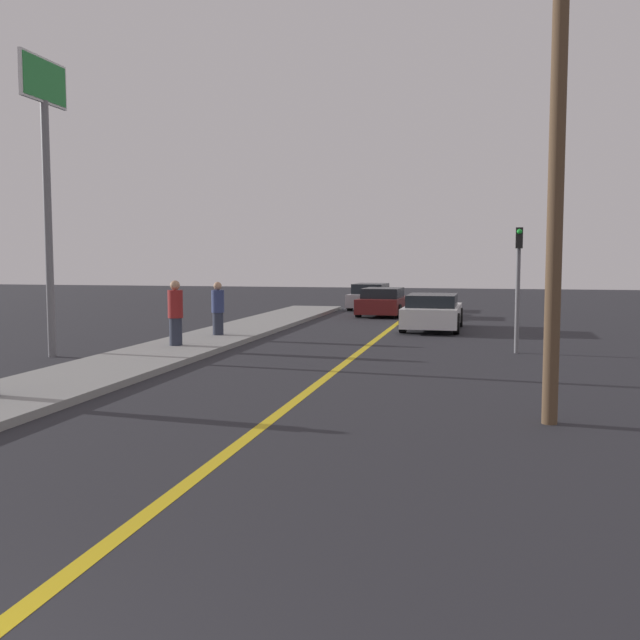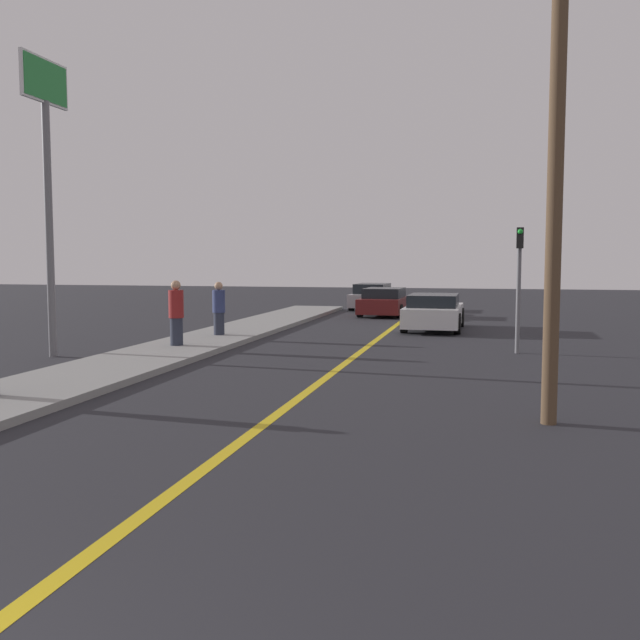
{
  "view_description": "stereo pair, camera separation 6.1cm",
  "coord_description": "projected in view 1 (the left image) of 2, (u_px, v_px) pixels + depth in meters",
  "views": [
    {
      "loc": [
        3.21,
        -2.3,
        2.55
      ],
      "look_at": [
        -0.14,
        12.46,
        1.24
      ],
      "focal_mm": 40.0,
      "sensor_mm": 36.0,
      "label": 1
    },
    {
      "loc": [
        3.27,
        -2.29,
        2.55
      ],
      "look_at": [
        -0.14,
        12.46,
        1.24
      ],
      "focal_mm": 40.0,
      "sensor_mm": 36.0,
      "label": 2
    }
  ],
  "objects": [
    {
      "name": "traffic_light",
      "position": [
        518.0,
        275.0,
        19.01
      ],
      "size": [
        0.18,
        0.4,
        3.37
      ],
      "color": "slate",
      "rests_on": "ground_plane"
    },
    {
      "name": "car_near_right_lane",
      "position": [
        433.0,
        312.0,
        25.48
      ],
      "size": [
        2.06,
        4.36,
        1.29
      ],
      "rotation": [
        0.0,
        0.0,
        -0.01
      ],
      "color": "silver",
      "rests_on": "ground_plane"
    },
    {
      "name": "sidewalk_left",
      "position": [
        187.0,
        346.0,
        20.24
      ],
      "size": [
        2.51,
        32.93,
        0.15
      ],
      "color": "gray",
      "rests_on": "ground_plane"
    },
    {
      "name": "car_ahead_center",
      "position": [
        383.0,
        302.0,
        31.8
      ],
      "size": [
        2.09,
        3.92,
        1.25
      ],
      "rotation": [
        0.0,
        0.0,
        -0.04
      ],
      "color": "maroon",
      "rests_on": "ground_plane"
    },
    {
      "name": "roadside_sign",
      "position": [
        45.0,
        141.0,
        18.06
      ],
      "size": [
        0.2,
        1.9,
        7.59
      ],
      "color": "slate",
      "rests_on": "ground_plane"
    },
    {
      "name": "road_center_line",
      "position": [
        367.0,
        347.0,
        20.65
      ],
      "size": [
        0.2,
        60.0,
        0.01
      ],
      "color": "gold",
      "rests_on": "ground_plane"
    },
    {
      "name": "pedestrian_mid_group",
      "position": [
        175.0,
        313.0,
        19.69
      ],
      "size": [
        0.41,
        0.41,
        1.8
      ],
      "color": "#282D3D",
      "rests_on": "sidewalk_left"
    },
    {
      "name": "pedestrian_far_standing",
      "position": [
        218.0,
        309.0,
        22.43
      ],
      "size": [
        0.4,
        0.4,
        1.67
      ],
      "color": "#282D3D",
      "rests_on": "sidewalk_left"
    },
    {
      "name": "car_far_distant",
      "position": [
        371.0,
        297.0,
        35.95
      ],
      "size": [
        1.96,
        4.41,
        1.3
      ],
      "rotation": [
        0.0,
        0.0,
        -0.04
      ],
      "color": "#9E9EA3",
      "rests_on": "ground_plane"
    },
    {
      "name": "utility_pole",
      "position": [
        556.0,
        181.0,
        10.71
      ],
      "size": [
        0.24,
        0.24,
        7.41
      ],
      "color": "brown",
      "rests_on": "ground_plane"
    }
  ]
}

